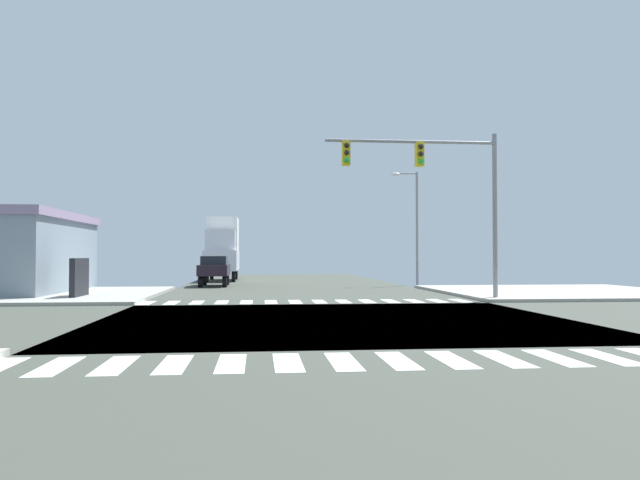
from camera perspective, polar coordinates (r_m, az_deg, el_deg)
The scene contains 9 objects.
ground at distance 18.74m, azimuth 1.37°, elevation -7.36°, with size 90.00×90.00×0.05m.
sidewalk_corner_ne at distance 34.16m, azimuth 20.97°, elevation -4.43°, with size 12.00×12.00×0.14m.
sidewalk_corner_nw at distance 32.38m, azimuth -25.08°, elevation -4.56°, with size 12.00×12.00×0.14m.
crosswalk_near at distance 11.54m, azimuth 4.64°, elevation -10.93°, with size 13.50×2.00×0.01m.
crosswalk_far at distance 25.95m, azimuth -1.17°, elevation -5.64°, with size 13.50×2.00×0.01m.
traffic_signal_mast at distance 27.00m, azimuth 10.14°, elevation 5.78°, with size 7.41×0.55×7.13m.
street_lamp at distance 40.91m, azimuth 8.49°, elevation 2.12°, with size 1.78×0.32×7.33m.
sedan_farside_2 at distance 39.60m, azimuth -9.62°, elevation -2.56°, with size 1.80×4.30×1.88m.
box_truck_trailing_1 at distance 48.42m, azimuth -8.89°, elevation -0.64°, with size 2.40×7.20×4.85m.
Camera 1 is at (-2.28, -18.50, 1.91)m, focal length 35.07 mm.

